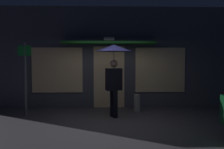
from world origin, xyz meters
The scene contains 5 objects.
ground_plane centered at (0.00, 0.00, 0.00)m, with size 18.00×18.00×0.00m, color #423F44.
building_facade centered at (0.00, 2.34, 1.79)m, with size 10.53×1.00×3.60m.
person_with_umbrella centered at (0.11, 0.69, 1.69)m, with size 1.08×1.08×2.17m.
street_sign_post centered at (-2.58, 0.95, 1.28)m, with size 0.40×0.07×2.25m.
sidewalk_bollard centered at (0.92, 1.47, 0.28)m, with size 0.22×0.22×0.56m, color #9E998E.
Camera 1 is at (-0.20, -6.65, 1.75)m, focal length 39.68 mm.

